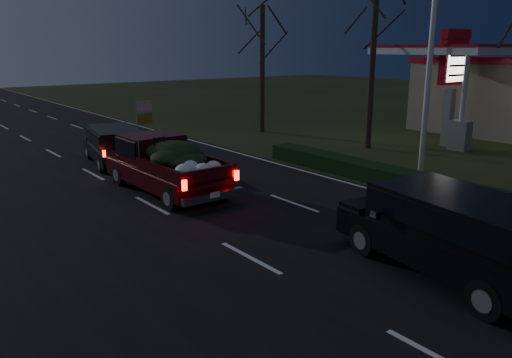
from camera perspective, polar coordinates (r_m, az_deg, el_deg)
ground at (r=11.64m, az=-0.67°, el=-9.06°), size 120.00×120.00×0.00m
road_asphalt at (r=11.63m, az=-0.67°, el=-9.01°), size 14.00×120.00×0.02m
hedge_row at (r=18.81m, az=12.85°, el=0.83°), size 1.00×10.00×0.60m
light_pole at (r=19.09m, az=19.57°, el=16.27°), size 0.50×0.90×9.16m
gas_price_pylon at (r=26.19m, az=21.58°, el=11.69°), size 2.00×0.41×5.57m
gas_station_building at (r=33.81m, az=26.91°, el=8.57°), size 10.00×7.00×4.00m
gas_canopy at (r=28.41m, az=22.06°, el=12.98°), size 7.10×6.10×4.88m
bare_tree_mid at (r=24.52m, az=13.50°, el=18.20°), size 3.60×3.60×8.50m
bare_tree_far at (r=28.77m, az=0.73°, el=15.77°), size 3.60×3.60×7.00m
pickup_truck at (r=16.89m, az=-10.33°, el=1.97°), size 2.11×5.31×2.77m
lead_suv at (r=21.49m, az=-15.89°, el=4.09°), size 2.56×4.58×1.24m
rear_suv at (r=11.19m, az=22.11°, el=-5.14°), size 2.88×5.33×1.45m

